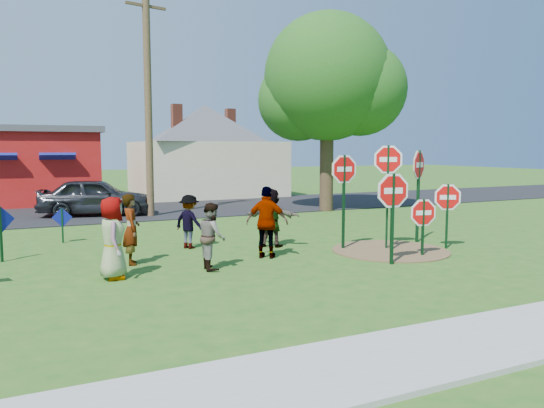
{
  "coord_description": "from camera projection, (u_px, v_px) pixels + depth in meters",
  "views": [
    {
      "loc": [
        -4.64,
        -12.59,
        2.82
      ],
      "look_at": [
        1.96,
        1.25,
        1.21
      ],
      "focal_mm": 35.0,
      "sensor_mm": 36.0,
      "label": 1
    }
  ],
  "objects": [
    {
      "name": "ground",
      "position": [
        224.0,
        259.0,
        13.58
      ],
      "size": [
        120.0,
        120.0,
        0.0
      ],
      "primitive_type": "plane",
      "color": "#255618",
      "rests_on": "ground"
    },
    {
      "name": "sidewalk",
      "position": [
        411.0,
        356.0,
        7.11
      ],
      "size": [
        22.0,
        1.8,
        0.08
      ],
      "primitive_type": "cube",
      "color": "#9E9E99",
      "rests_on": "ground"
    },
    {
      "name": "road",
      "position": [
        135.0,
        211.0,
        23.9
      ],
      "size": [
        120.0,
        7.5,
        0.04
      ],
      "primitive_type": "cube",
      "color": "black",
      "rests_on": "ground"
    },
    {
      "name": "dirt_patch",
      "position": [
        390.0,
        250.0,
        14.61
      ],
      "size": [
        3.2,
        3.2,
        0.03
      ],
      "primitive_type": "cylinder",
      "color": "brown",
      "rests_on": "ground"
    },
    {
      "name": "red_building",
      "position": [
        1.0,
        165.0,
        27.18
      ],
      "size": [
        9.4,
        7.69,
        3.9
      ],
      "color": "#A61410",
      "rests_on": "ground"
    },
    {
      "name": "cream_house",
      "position": [
        205.0,
        147.0,
        31.79
      ],
      "size": [
        9.4,
        9.4,
        6.5
      ],
      "color": "beige",
      "rests_on": "ground"
    },
    {
      "name": "stop_sign_a",
      "position": [
        393.0,
        198.0,
        12.78
      ],
      "size": [
        1.15,
        0.16,
        2.38
      ],
      "rotation": [
        0.0,
        0.0,
        -0.12
      ],
      "color": "black",
      "rests_on": "ground"
    },
    {
      "name": "stop_sign_b",
      "position": [
        344.0,
        178.0,
        14.7
      ],
      "size": [
        1.08,
        0.07,
        2.79
      ],
      "rotation": [
        0.0,
        0.0,
        -0.01
      ],
      "color": "black",
      "rests_on": "ground"
    },
    {
      "name": "stop_sign_c",
      "position": [
        388.0,
        172.0,
        14.69
      ],
      "size": [
        0.9,
        0.61,
        3.05
      ],
      "rotation": [
        0.0,
        0.0,
        -0.59
      ],
      "color": "black",
      "rests_on": "ground"
    },
    {
      "name": "stop_sign_d",
      "position": [
        419.0,
        173.0,
        15.79
      ],
      "size": [
        1.05,
        0.6,
        2.93
      ],
      "rotation": [
        0.0,
        0.0,
        0.51
      ],
      "color": "black",
      "rests_on": "ground"
    },
    {
      "name": "stop_sign_e",
      "position": [
        423.0,
        216.0,
        13.82
      ],
      "size": [
        0.96,
        0.24,
        1.64
      ],
      "rotation": [
        0.0,
        0.0,
        -0.23
      ],
      "color": "black",
      "rests_on": "ground"
    },
    {
      "name": "stop_sign_f",
      "position": [
        448.0,
        201.0,
        14.84
      ],
      "size": [
        0.9,
        0.49,
        1.96
      ],
      "rotation": [
        0.0,
        0.0,
        -0.49
      ],
      "color": "black",
      "rests_on": "ground"
    },
    {
      "name": "stop_sign_g",
      "position": [
        392.0,
        199.0,
        14.52
      ],
      "size": [
        0.95,
        0.07,
        2.07
      ],
      "rotation": [
        0.0,
        0.0,
        0.06
      ],
      "color": "black",
      "rests_on": "ground"
    },
    {
      "name": "blue_diamond_c",
      "position": [
        0.0,
        227.0,
        13.12
      ],
      "size": [
        0.66,
        0.3,
        1.42
      ],
      "rotation": [
        0.0,
        0.0,
        0.41
      ],
      "color": "black",
      "rests_on": "ground"
    },
    {
      "name": "blue_diamond_d",
      "position": [
        62.0,
        221.0,
        15.79
      ],
      "size": [
        0.58,
        0.13,
        1.06
      ],
      "rotation": [
        0.0,
        0.0,
        -0.2
      ],
      "color": "black",
      "rests_on": "ground"
    },
    {
      "name": "person_a",
      "position": [
        113.0,
        238.0,
        11.4
      ],
      "size": [
        0.66,
        0.93,
        1.79
      ],
      "primitive_type": "imported",
      "rotation": [
        0.0,
        0.0,
        1.47
      ],
      "color": "#3B4E7F",
      "rests_on": "ground"
    },
    {
      "name": "person_b",
      "position": [
        131.0,
        229.0,
        12.85
      ],
      "size": [
        0.47,
        0.67,
        1.73
      ],
      "primitive_type": "imported",
      "rotation": [
        0.0,
        0.0,
        1.48
      ],
      "color": "#1F655F",
      "rests_on": "ground"
    },
    {
      "name": "person_c",
      "position": [
        212.0,
        236.0,
        12.35
      ],
      "size": [
        0.68,
        0.83,
        1.57
      ],
      "primitive_type": "imported",
      "rotation": [
        0.0,
        0.0,
        1.45
      ],
      "color": "#975243",
      "rests_on": "ground"
    },
    {
      "name": "person_d",
      "position": [
        189.0,
        222.0,
        14.94
      ],
      "size": [
        1.0,
        1.13,
        1.52
      ],
      "primitive_type": "imported",
      "rotation": [
        0.0,
        0.0,
        2.12
      ],
      "color": "#333338",
      "rests_on": "ground"
    },
    {
      "name": "person_e",
      "position": [
        267.0,
        222.0,
        13.58
      ],
      "size": [
        1.15,
        1.01,
        1.86
      ],
      "primitive_type": "imported",
      "rotation": [
        0.0,
        0.0,
        2.51
      ],
      "color": "#4A2D59",
      "rests_on": "ground"
    },
    {
      "name": "person_f",
      "position": [
        271.0,
        217.0,
        15.16
      ],
      "size": [
        1.49,
        1.44,
        1.7
      ],
      "primitive_type": "imported",
      "rotation": [
        0.0,
        0.0,
        2.39
      ],
      "color": "#20532B",
      "rests_on": "ground"
    },
    {
      "name": "suv",
      "position": [
        96.0,
        197.0,
        22.06
      ],
      "size": [
        4.87,
        2.84,
        1.56
      ],
      "primitive_type": "imported",
      "rotation": [
        0.0,
        0.0,
        1.34
      ],
      "color": "#2F2F33",
      "rests_on": "road"
    },
    {
      "name": "utility_pole",
      "position": [
        148.0,
        92.0,
        21.45
      ],
      "size": [
        2.33,
        0.63,
        9.65
      ],
      "rotation": [
        0.0,
        0.0,
        0.22
      ],
      "color": "#4C3823",
      "rests_on": "ground"
    },
    {
      "name": "leafy_tree",
      "position": [
        330.0,
        84.0,
        23.5
      ],
      "size": [
        6.18,
        5.64,
        8.78
      ],
      "color": "#382819",
      "rests_on": "ground"
    }
  ]
}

